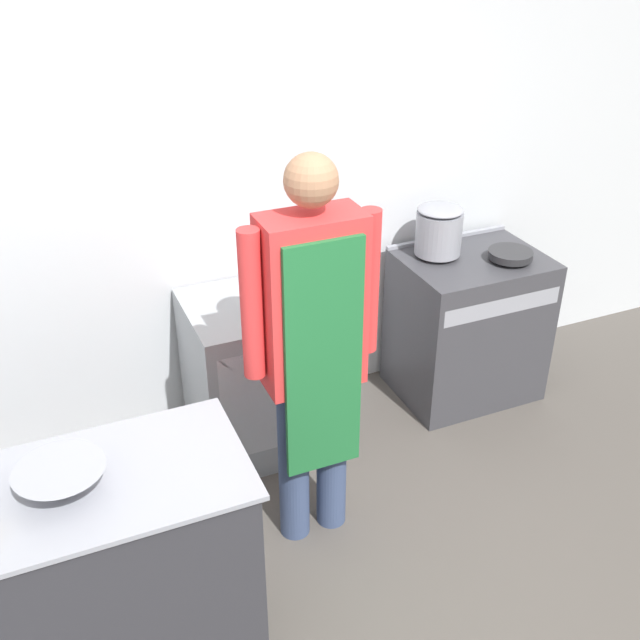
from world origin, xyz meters
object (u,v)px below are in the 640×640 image
(mixing_bowl, at_px, (61,479))
(fridge_unit, at_px, (257,374))
(stove, at_px, (467,326))
(person_cook, at_px, (313,341))
(stock_pot, at_px, (439,230))
(saute_pan, at_px, (510,254))

(mixing_bowl, bearing_deg, fridge_unit, 45.97)
(mixing_bowl, bearing_deg, stove, 24.34)
(person_cook, distance_m, mixing_bowl, 1.12)
(mixing_bowl, bearing_deg, stock_pot, 28.38)
(stove, xyz_separation_m, mixing_bowl, (-2.35, -1.06, 0.51))
(saute_pan, bearing_deg, mixing_bowl, -159.14)
(stove, height_order, fridge_unit, stove)
(mixing_bowl, height_order, saute_pan, mixing_bowl)
(person_cook, xyz_separation_m, saute_pan, (1.44, 0.61, -0.13))
(fridge_unit, xyz_separation_m, saute_pan, (1.46, -0.13, 0.49))
(stove, relative_size, person_cook, 0.49)
(fridge_unit, xyz_separation_m, stock_pot, (1.12, 0.09, 0.61))
(fridge_unit, distance_m, stock_pot, 1.28)
(stock_pot, bearing_deg, stove, -31.09)
(mixing_bowl, bearing_deg, saute_pan, 20.86)
(fridge_unit, height_order, saute_pan, saute_pan)
(stove, height_order, person_cook, person_cook)
(person_cook, height_order, mixing_bowl, person_cook)
(person_cook, distance_m, saute_pan, 1.57)
(saute_pan, bearing_deg, stock_pot, 147.72)
(person_cook, bearing_deg, stove, 29.06)
(person_cook, height_order, saute_pan, person_cook)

